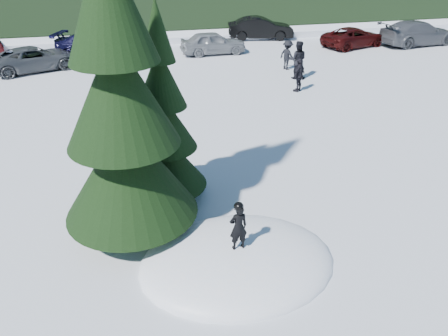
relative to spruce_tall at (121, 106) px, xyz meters
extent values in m
plane|color=white|center=(2.20, -1.80, -3.32)|extent=(200.00, 200.00, 0.00)
ellipsoid|color=white|center=(2.20, -1.80, -3.32)|extent=(4.48, 3.52, 0.96)
cylinder|color=black|center=(0.00, 0.00, -2.62)|extent=(0.38, 0.38, 1.40)
cone|color=black|center=(0.00, 0.00, -1.53)|extent=(3.20, 3.20, 2.46)
cone|color=black|center=(0.00, 0.00, 0.33)|extent=(2.54, 2.54, 2.46)
cylinder|color=black|center=(1.00, 1.40, -2.82)|extent=(0.26, 0.26, 1.00)
cone|color=black|center=(1.00, 1.40, -2.16)|extent=(2.20, 2.20, 1.52)
cone|color=black|center=(1.00, 1.40, -1.01)|extent=(1.75, 1.75, 1.52)
cone|color=black|center=(1.00, 1.40, 0.14)|extent=(1.29, 1.29, 1.52)
cone|color=black|center=(1.00, 1.40, 1.29)|extent=(0.84, 0.84, 1.52)
imported|color=black|center=(2.19, -1.86, -2.28)|extent=(0.43, 0.31, 1.12)
imported|color=black|center=(8.68, 11.23, -2.37)|extent=(1.11, 1.00, 1.89)
imported|color=black|center=(8.02, 9.29, -2.55)|extent=(0.95, 0.86, 1.55)
imported|color=black|center=(8.79, 12.91, -2.54)|extent=(0.97, 1.16, 1.56)
imported|color=#474A4E|center=(-4.47, 15.81, -2.69)|extent=(4.96, 3.55, 1.26)
imported|color=black|center=(-1.14, 17.52, -2.57)|extent=(5.56, 3.82, 1.49)
imported|color=gray|center=(5.57, 17.13, -2.65)|extent=(4.02, 1.77, 1.34)
imported|color=black|center=(9.61, 20.48, -2.58)|extent=(4.67, 2.27, 1.47)
imported|color=black|center=(14.83, 16.96, -2.71)|extent=(4.81, 3.29, 1.22)
imported|color=#52555A|center=(19.16, 16.51, -2.55)|extent=(5.51, 2.78, 1.53)
camera|label=1|loc=(0.18, -9.24, 3.34)|focal=35.00mm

